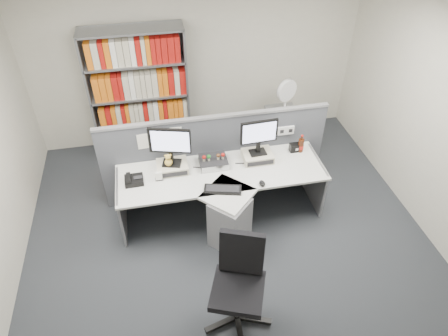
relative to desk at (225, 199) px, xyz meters
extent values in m
plane|color=#32353A|center=(0.00, -0.60, -0.46)|extent=(5.50, 5.50, 0.00)
cube|color=beige|center=(0.00, 2.15, 0.89)|extent=(5.00, 0.04, 2.70)
cube|color=white|center=(0.00, -0.60, 2.24)|extent=(5.00, 5.50, 0.04)
cube|color=#4E5158|center=(0.00, 0.65, 0.17)|extent=(3.00, 0.05, 1.25)
cube|color=gray|center=(0.00, 0.65, 0.80)|extent=(3.00, 0.07, 0.03)
cube|color=white|center=(0.95, 0.62, 0.49)|extent=(0.22, 0.04, 0.12)
cube|color=white|center=(-0.90, 0.63, 0.59)|extent=(0.16, 0.00, 0.22)
cube|color=white|center=(-0.50, 0.63, 0.59)|extent=(0.16, 0.00, 0.22)
cube|color=white|center=(0.70, 0.63, 0.59)|extent=(0.16, 0.00, 0.22)
cube|color=silver|center=(0.00, 0.22, 0.25)|extent=(2.60, 0.80, 0.03)
cube|color=silver|center=(0.00, -0.18, 0.25)|extent=(0.74, 0.74, 0.03)
cube|color=gray|center=(0.00, -0.30, -0.11)|extent=(0.57, 0.57, 0.69)
cube|color=gray|center=(-1.28, 0.22, -0.10)|extent=(0.03, 0.70, 0.72)
cube|color=gray|center=(1.28, 0.22, -0.10)|extent=(0.03, 0.70, 0.72)
cube|color=gray|center=(0.00, 0.58, -0.11)|extent=(2.50, 0.02, 0.45)
cube|color=beige|center=(-0.59, 0.38, 0.31)|extent=(0.38, 0.30, 0.10)
cube|color=black|center=(-0.59, 0.23, 0.31)|extent=(0.34, 0.01, 0.06)
cube|color=beige|center=(0.51, 0.38, 0.31)|extent=(0.38, 0.30, 0.10)
cube|color=black|center=(0.51, 0.23, 0.31)|extent=(0.34, 0.01, 0.06)
cube|color=black|center=(-0.59, 0.38, 0.37)|extent=(0.26, 0.22, 0.02)
cube|color=black|center=(-0.59, 0.38, 0.47)|extent=(0.06, 0.04, 0.18)
cube|color=black|center=(-0.59, 0.38, 0.71)|extent=(0.50, 0.17, 0.34)
cube|color=#CCD2FF|center=(-0.59, 0.37, 0.71)|extent=(0.44, 0.12, 0.28)
cube|color=black|center=(0.51, 0.38, 0.37)|extent=(0.22, 0.16, 0.02)
cube|color=black|center=(0.51, 0.38, 0.46)|extent=(0.05, 0.03, 0.17)
cube|color=black|center=(0.51, 0.38, 0.69)|extent=(0.47, 0.06, 0.31)
cube|color=#CCD2FF|center=(0.51, 0.36, 0.69)|extent=(0.43, 0.03, 0.27)
cube|color=black|center=(-0.07, 0.39, 0.31)|extent=(0.34, 0.30, 0.09)
cube|color=silver|center=(-0.07, 0.24, 0.31)|extent=(0.34, 0.01, 0.09)
cylinder|color=beige|center=(-0.19, 0.37, 0.37)|extent=(0.03, 0.03, 0.03)
sphere|color=#A5140F|center=(-0.19, 0.37, 0.41)|extent=(0.05, 0.05, 0.05)
cylinder|color=beige|center=(-0.13, 0.37, 0.37)|extent=(0.03, 0.03, 0.03)
sphere|color=#19721E|center=(-0.13, 0.37, 0.41)|extent=(0.05, 0.05, 0.05)
cylinder|color=beige|center=(-0.01, 0.37, 0.37)|extent=(0.03, 0.03, 0.03)
sphere|color=#593319|center=(-0.01, 0.37, 0.41)|extent=(0.05, 0.05, 0.05)
cylinder|color=beige|center=(0.05, 0.37, 0.37)|extent=(0.03, 0.03, 0.03)
sphere|color=#A5140F|center=(0.05, 0.37, 0.41)|extent=(0.05, 0.05, 0.05)
cube|color=black|center=(-0.05, -0.11, 0.28)|extent=(0.47, 0.27, 0.02)
cube|color=black|center=(-0.05, -0.11, 0.29)|extent=(0.41, 0.21, 0.01)
ellipsoid|color=black|center=(0.43, -0.11, 0.28)|extent=(0.07, 0.11, 0.04)
cube|color=black|center=(-1.07, 0.24, 0.29)|extent=(0.23, 0.21, 0.06)
cube|color=black|center=(-1.13, 0.24, 0.34)|extent=(0.05, 0.18, 0.04)
cube|color=black|center=(-1.02, 0.24, 0.33)|extent=(0.10, 0.06, 0.01)
cube|color=black|center=(-0.77, 0.23, 0.27)|extent=(0.09, 0.06, 0.02)
cube|color=white|center=(-0.77, 0.21, 0.33)|extent=(0.08, 0.03, 0.09)
cube|color=white|center=(-0.77, 0.25, 0.33)|extent=(0.08, 0.03, 0.09)
sphere|color=gold|center=(-0.63, 0.36, 0.41)|extent=(0.10, 0.10, 0.10)
sphere|color=gold|center=(-0.63, 0.36, 0.50)|extent=(0.07, 0.07, 0.07)
sphere|color=gold|center=(-0.66, 0.36, 0.52)|extent=(0.03, 0.03, 0.03)
sphere|color=gold|center=(-0.60, 0.36, 0.52)|extent=(0.03, 0.03, 0.03)
cube|color=black|center=(1.05, 0.46, 0.32)|extent=(0.17, 0.09, 0.11)
cylinder|color=#3F190A|center=(1.11, 0.44, 0.36)|extent=(0.07, 0.07, 0.19)
cylinder|color=#A5140F|center=(1.11, 0.44, 0.34)|extent=(0.08, 0.08, 0.05)
cylinder|color=#3F190A|center=(1.11, 0.44, 0.48)|extent=(0.03, 0.03, 0.05)
cylinder|color=#A5140F|center=(1.11, 0.44, 0.51)|extent=(0.03, 0.03, 0.01)
cube|color=gray|center=(-1.59, 1.85, 0.54)|extent=(0.03, 0.40, 2.00)
cube|color=gray|center=(-0.21, 1.85, 0.54)|extent=(0.03, 0.40, 2.00)
cube|color=gray|center=(-0.90, 2.04, 0.54)|extent=(1.40, 0.02, 2.00)
cube|color=gray|center=(-0.90, 1.85, -0.44)|extent=(1.38, 0.40, 0.03)
cube|color=gray|center=(-0.90, 1.85, 0.06)|extent=(1.38, 0.40, 0.03)
cube|color=gray|center=(-0.90, 1.85, 0.56)|extent=(1.38, 0.40, 0.03)
cube|color=gray|center=(-0.90, 1.85, 1.06)|extent=(1.38, 0.40, 0.03)
cube|color=gray|center=(-0.90, 1.85, 1.52)|extent=(1.38, 0.40, 0.03)
cube|color=#A5140F|center=(-0.90, 1.82, -0.24)|extent=(1.24, 0.28, 0.36)
cube|color=orange|center=(-0.90, 1.82, 0.26)|extent=(1.24, 0.28, 0.36)
cube|color=beige|center=(-0.90, 1.82, 0.76)|extent=(1.24, 0.28, 0.36)
cube|color=white|center=(-0.90, 1.82, 1.26)|extent=(1.24, 0.28, 0.36)
cube|color=gray|center=(1.20, 1.40, -0.11)|extent=(0.45, 0.60, 0.70)
cube|color=black|center=(1.20, 1.10, 0.06)|extent=(0.40, 0.02, 0.28)
cube|color=black|center=(1.20, 1.10, -0.26)|extent=(0.40, 0.02, 0.28)
cylinder|color=white|center=(1.20, 1.40, 0.26)|extent=(0.20, 0.20, 0.03)
cylinder|color=white|center=(1.20, 1.40, 0.38)|extent=(0.03, 0.03, 0.20)
cylinder|color=white|center=(1.20, 1.39, 0.64)|extent=(0.33, 0.18, 0.33)
cylinder|color=silver|center=(1.20, 1.41, 0.64)|extent=(0.32, 0.17, 0.33)
cylinder|color=silver|center=(-0.15, -1.36, -0.18)|extent=(0.06, 0.06, 0.44)
cube|color=black|center=(-0.15, -1.36, 0.06)|extent=(0.66, 0.66, 0.08)
cube|color=black|center=(-0.06, -1.14, 0.37)|extent=(0.46, 0.27, 0.51)
cube|color=black|center=(0.04, -1.43, -0.41)|extent=(0.33, 0.17, 0.04)
cylinder|color=black|center=(0.16, -1.47, -0.42)|extent=(0.06, 0.06, 0.03)
cube|color=black|center=(-0.02, -1.20, -0.41)|extent=(0.25, 0.29, 0.04)
cylinder|color=black|center=(0.06, -1.10, -0.42)|extent=(0.06, 0.06, 0.03)
cube|color=black|center=(-0.26, -1.19, -0.41)|extent=(0.23, 0.31, 0.04)
cylinder|color=black|center=(-0.33, -1.08, -0.42)|extent=(0.06, 0.06, 0.03)
cube|color=black|center=(-0.34, -1.41, -0.41)|extent=(0.33, 0.14, 0.04)
cylinder|color=black|center=(-0.47, -1.44, -0.42)|extent=(0.06, 0.06, 0.03)
cube|color=black|center=(-0.16, -1.55, -0.41)|extent=(0.07, 0.33, 0.04)
camera|label=1|loc=(-0.74, -3.60, 3.56)|focal=32.81mm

